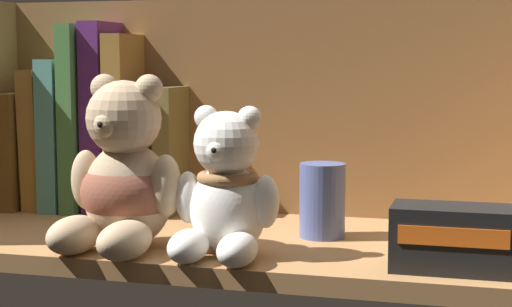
# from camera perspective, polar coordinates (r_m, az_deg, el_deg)

# --- Properties ---
(shelf_board) EXTENTS (0.78, 0.29, 0.02)m
(shelf_board) POSITION_cam_1_polar(r_m,az_deg,el_deg) (0.93, 0.34, -6.41)
(shelf_board) COLOR #9E7042
(shelf_board) RESTS_ON ground
(shelf_back_panel) EXTENTS (0.81, 0.01, 0.30)m
(shelf_back_panel) POSITION_cam_1_polar(r_m,az_deg,el_deg) (1.06, 2.50, 2.70)
(shelf_back_panel) COLOR brown
(shelf_back_panel) RESTS_ON ground
(book_0) EXTENTS (0.03, 0.13, 0.16)m
(book_0) POSITION_cam_1_polar(r_m,az_deg,el_deg) (1.17, -15.48, 0.30)
(book_0) COLOR brown
(book_0) RESTS_ON shelf_board
(book_1) EXTENTS (0.03, 0.11, 0.19)m
(book_1) POSITION_cam_1_polar(r_m,az_deg,el_deg) (1.16, -14.21, 1.03)
(book_1) COLOR #AB7C36
(book_1) RESTS_ON shelf_board
(book_2) EXTENTS (0.03, 0.12, 0.20)m
(book_2) POSITION_cam_1_polar(r_m,az_deg,el_deg) (1.14, -12.90, 1.33)
(book_2) COLOR #56A198
(book_2) RESTS_ON shelf_board
(book_3) EXTENTS (0.02, 0.12, 0.24)m
(book_3) POSITION_cam_1_polar(r_m,az_deg,el_deg) (1.13, -11.66, 2.45)
(book_3) COLOR #4B8A4A
(book_3) RESTS_ON shelf_board
(book_4) EXTENTS (0.03, 0.10, 0.25)m
(book_4) POSITION_cam_1_polar(r_m,az_deg,el_deg) (1.11, -10.33, 2.52)
(book_4) COLOR #5E2778
(book_4) RESTS_ON shelf_board
(book_5) EXTENTS (0.03, 0.10, 0.23)m
(book_5) POSITION_cam_1_polar(r_m,az_deg,el_deg) (1.10, -8.85, 2.08)
(book_5) COLOR olive
(book_5) RESTS_ON shelf_board
(book_6) EXTENTS (0.03, 0.12, 0.16)m
(book_6) POSITION_cam_1_polar(r_m,az_deg,el_deg) (1.09, -7.23, 0.23)
(book_6) COLOR #5B4068
(book_6) RESTS_ON shelf_board
(book_7) EXTENTS (0.02, 0.09, 0.16)m
(book_7) POSITION_cam_1_polar(r_m,az_deg,el_deg) (1.08, -5.71, 0.25)
(book_7) COLOR brown
(book_7) RESTS_ON shelf_board
(teddy_bear_larger) EXTENTS (0.14, 0.15, 0.18)m
(teddy_bear_larger) POSITION_cam_1_polar(r_m,az_deg,el_deg) (0.88, -9.09, -1.85)
(teddy_bear_larger) COLOR tan
(teddy_bear_larger) RESTS_ON shelf_board
(teddy_bear_smaller) EXTENTS (0.11, 0.11, 0.15)m
(teddy_bear_smaller) POSITION_cam_1_polar(r_m,az_deg,el_deg) (0.83, -2.13, -2.73)
(teddy_bear_smaller) COLOR white
(teddy_bear_smaller) RESTS_ON shelf_board
(pillar_candle) EXTENTS (0.05, 0.05, 0.08)m
(pillar_candle) POSITION_cam_1_polar(r_m,az_deg,el_deg) (0.93, 4.60, -3.25)
(pillar_candle) COLOR #4C5B99
(pillar_candle) RESTS_ON shelf_board
(small_product_box) EXTENTS (0.12, 0.06, 0.06)m
(small_product_box) POSITION_cam_1_polar(r_m,az_deg,el_deg) (0.80, 13.53, -5.73)
(small_product_box) COLOR black
(small_product_box) RESTS_ON shelf_board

